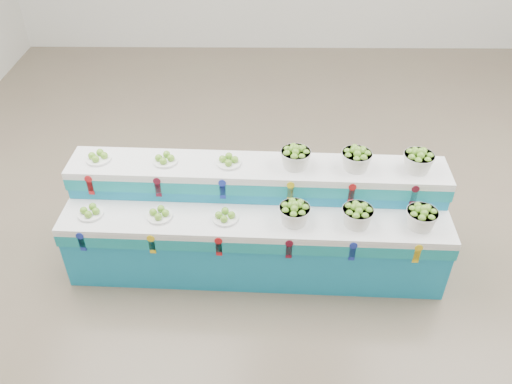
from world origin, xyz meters
TOP-DOWN VIEW (x-y plane):
  - ground at (0.00, 0.00)m, footprint 10.00×10.00m
  - display_stand at (-0.76, -0.47)m, footprint 3.61×1.07m
  - plate_lower_left at (-2.27, -0.63)m, footprint 0.25×0.25m
  - plate_lower_mid at (-1.63, -0.66)m, footprint 0.25×0.25m
  - plate_lower_right at (-1.04, -0.68)m, footprint 0.25×0.25m
  - basket_lower_left at (-0.42, -0.71)m, footprint 0.29×0.29m
  - basket_lower_mid at (0.14, -0.73)m, footprint 0.29×0.29m
  - basket_lower_right at (0.69, -0.75)m, footprint 0.29×0.29m
  - plate_upper_left at (-2.25, -0.19)m, footprint 0.25×0.25m
  - plate_upper_mid at (-1.62, -0.22)m, footprint 0.25×0.25m
  - plate_upper_right at (-1.02, -0.24)m, footprint 0.25×0.25m
  - basket_upper_left at (-0.40, -0.27)m, footprint 0.29×0.29m
  - basket_upper_mid at (0.15, -0.29)m, footprint 0.29×0.29m
  - basket_upper_right at (0.71, -0.31)m, footprint 0.29×0.29m

SIDE VIEW (x-z plane):
  - ground at x=0.00m, z-range 0.00..0.00m
  - display_stand at x=-0.76m, z-range 0.00..1.02m
  - plate_lower_left at x=-2.27m, z-range 0.72..0.81m
  - plate_lower_mid at x=-1.63m, z-range 0.72..0.81m
  - plate_lower_right at x=-1.04m, z-range 0.72..0.81m
  - basket_lower_left at x=-0.42m, z-range 0.72..0.92m
  - basket_lower_mid at x=0.14m, z-range 0.72..0.92m
  - basket_lower_right at x=0.69m, z-range 0.72..0.92m
  - plate_upper_left at x=-2.25m, z-range 1.02..1.11m
  - plate_upper_mid at x=-1.62m, z-range 1.02..1.11m
  - plate_upper_right at x=-1.02m, z-range 1.02..1.11m
  - basket_upper_left at x=-0.40m, z-range 1.02..1.22m
  - basket_upper_mid at x=0.15m, z-range 1.02..1.22m
  - basket_upper_right at x=0.71m, z-range 1.02..1.22m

